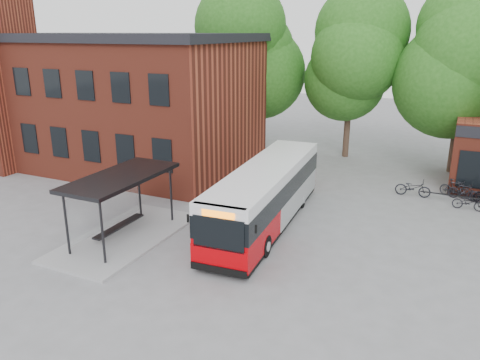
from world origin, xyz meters
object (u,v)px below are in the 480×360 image
at_px(bicycle_3, 463,191).
at_px(bicycle_0, 413,188).
at_px(city_bus, 266,196).
at_px(bus_shelter, 123,207).
at_px(bicycle_2, 469,202).
at_px(bicycle_1, 455,188).

bearing_deg(bicycle_3, bicycle_0, 114.27).
xyz_separation_m(city_bus, bicycle_0, (5.81, 7.00, -0.91)).
bearing_deg(bus_shelter, bicycle_2, 36.55).
xyz_separation_m(bicycle_0, bicycle_3, (2.50, 0.54, -0.01)).
bearing_deg(bicycle_3, bus_shelter, 143.08).
distance_m(city_bus, bicycle_0, 9.14).
height_order(bus_shelter, bicycle_1, bus_shelter).
relative_size(bicycle_0, bicycle_2, 1.20).
xyz_separation_m(city_bus, bicycle_1, (7.91, 7.80, -0.90)).
bearing_deg(bicycle_2, bicycle_3, 13.49).
bearing_deg(city_bus, bicycle_1, 40.87).
distance_m(bicycle_0, bicycle_3, 2.55).
relative_size(bicycle_2, bicycle_3, 0.97).
bearing_deg(bicycle_0, bicycle_3, -78.36).
height_order(bicycle_0, bicycle_3, bicycle_0).
xyz_separation_m(bicycle_1, bicycle_3, (0.39, -0.26, -0.02)).
bearing_deg(bus_shelter, bicycle_1, 42.58).
xyz_separation_m(bus_shelter, bicycle_2, (13.55, 10.05, -1.05)).
height_order(city_bus, bicycle_1, city_bus).
height_order(bicycle_1, bicycle_2, bicycle_1).
relative_size(bus_shelter, bicycle_2, 4.57).
xyz_separation_m(bicycle_2, bicycle_3, (-0.27, 1.53, 0.07)).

